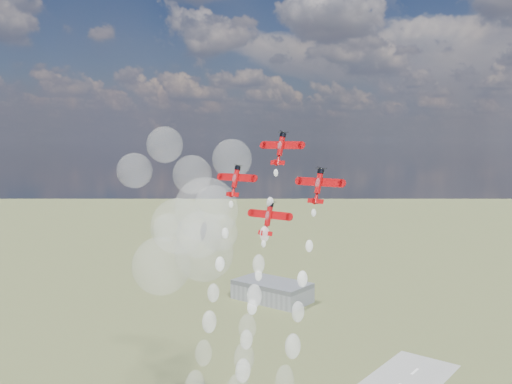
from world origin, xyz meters
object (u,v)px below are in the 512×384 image
at_px(plane_lead, 281,148).
at_px(plane_right, 318,185).
at_px(plane_slot, 268,218).
at_px(hangar, 272,291).
at_px(plane_left, 235,180).

bearing_deg(plane_lead, plane_right, -11.28).
bearing_deg(plane_right, plane_slot, -168.72).
bearing_deg(plane_slot, hangar, 126.16).
bearing_deg(plane_lead, hangar, 126.96).
relative_size(hangar, plane_lead, 4.13).
height_order(hangar, plane_left, plane_left).
relative_size(plane_left, plane_right, 1.00).
distance_m(hangar, plane_left, 231.95).
bearing_deg(plane_left, plane_slot, -11.28).
bearing_deg(plane_slot, plane_lead, 90.00).
distance_m(plane_left, plane_right, 25.97).
bearing_deg(hangar, plane_left, -56.25).
distance_m(plane_right, plane_slot, 15.85).
height_order(plane_lead, plane_left, plane_lead).
bearing_deg(plane_lead, plane_left, -168.72).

